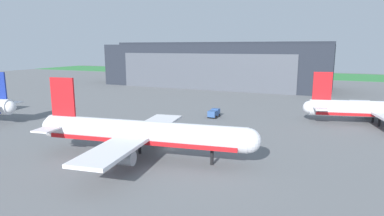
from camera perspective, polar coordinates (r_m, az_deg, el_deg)
name	(u,v)px	position (r m, az deg, el deg)	size (l,w,h in m)	color
ground_plane	(169,148)	(64.09, -4.10, -7.04)	(440.00, 440.00, 0.00)	slate
grass_field_strip	(292,75)	(240.45, 17.10, 5.57)	(440.00, 56.00, 0.08)	#337F3E
maintenance_hangar	(215,65)	(164.77, 4.03, 7.51)	(109.93, 34.04, 21.84)	#232833
airliner_far_right	(384,110)	(95.07, 30.59, -0.34)	(38.32, 33.46, 13.18)	silver
airliner_near_right	(142,134)	(57.87, -8.73, -4.46)	(40.52, 33.94, 13.94)	silver
stair_truck	(65,118)	(91.28, -21.33, -1.63)	(3.87, 5.20, 2.39)	silver
fuel_bowser	(214,113)	(91.11, 3.87, -0.88)	(2.63, 4.50, 2.27)	#335693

